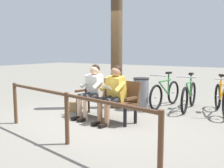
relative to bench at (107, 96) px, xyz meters
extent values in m
plane|color=slate|center=(0.03, 0.20, -0.51)|extent=(40.00, 40.00, 0.00)
cube|color=#51331E|center=(0.01, 0.08, -0.08)|extent=(1.65, 0.71, 0.05)
cube|color=#51331E|center=(-0.02, -0.11, 0.15)|extent=(1.60, 0.42, 0.42)
cube|color=#51331E|center=(-0.73, 0.21, 0.05)|extent=(0.13, 0.40, 0.05)
cube|color=#51331E|center=(0.76, -0.05, 0.05)|extent=(0.13, 0.40, 0.05)
cylinder|color=black|center=(-0.66, 0.37, -0.31)|extent=(0.07, 0.07, 0.40)
cylinder|color=black|center=(0.75, 0.12, -0.31)|extent=(0.07, 0.07, 0.40)
cylinder|color=black|center=(-0.72, 0.04, -0.31)|extent=(0.07, 0.07, 0.40)
cylinder|color=black|center=(0.69, -0.21, -0.31)|extent=(0.07, 0.07, 0.40)
cube|color=gold|center=(-0.31, 0.12, 0.20)|extent=(0.43, 0.37, 0.55)
sphere|color=#A87554|center=(-0.30, 0.14, 0.56)|extent=(0.21, 0.21, 0.21)
sphere|color=black|center=(-0.31, 0.11, 0.59)|extent=(0.20, 0.20, 0.20)
cylinder|color=#262628|center=(-0.37, 0.33, -0.02)|extent=(0.22, 0.42, 0.15)
cylinder|color=#A87554|center=(-0.34, 0.53, -0.28)|extent=(0.11, 0.11, 0.45)
cube|color=black|center=(-0.32, 0.63, -0.47)|extent=(0.13, 0.23, 0.07)
cylinder|color=gold|center=(-0.48, 0.27, 0.27)|extent=(0.14, 0.32, 0.23)
cylinder|color=#262628|center=(-0.17, 0.30, -0.02)|extent=(0.22, 0.42, 0.15)
cylinder|color=#A87554|center=(-0.14, 0.49, -0.28)|extent=(0.11, 0.11, 0.45)
cube|color=black|center=(-0.12, 0.59, -0.47)|extent=(0.13, 0.23, 0.07)
cylinder|color=gold|center=(-0.09, 0.20, 0.27)|extent=(0.14, 0.32, 0.23)
cube|color=silver|center=(-0.26, 0.41, 0.26)|extent=(0.22, 0.15, 0.09)
cube|color=white|center=(0.32, 0.00, 0.20)|extent=(0.43, 0.37, 0.55)
sphere|color=#D8A884|center=(0.33, 0.02, 0.56)|extent=(0.21, 0.21, 0.21)
sphere|color=black|center=(0.32, -0.01, 0.59)|extent=(0.20, 0.20, 0.20)
cylinder|color=#262628|center=(0.26, 0.22, -0.02)|extent=(0.22, 0.42, 0.15)
cylinder|color=#D8A884|center=(0.29, 0.42, -0.28)|extent=(0.11, 0.11, 0.45)
cube|color=black|center=(0.31, 0.51, -0.47)|extent=(0.13, 0.23, 0.07)
cylinder|color=white|center=(0.15, 0.16, 0.27)|extent=(0.14, 0.32, 0.23)
cylinder|color=#262628|center=(0.46, 0.18, -0.02)|extent=(0.22, 0.42, 0.15)
cylinder|color=#D8A884|center=(0.49, 0.38, -0.28)|extent=(0.11, 0.11, 0.45)
cube|color=black|center=(0.51, 0.48, -0.47)|extent=(0.13, 0.23, 0.07)
cylinder|color=white|center=(0.54, 0.09, 0.27)|extent=(0.14, 0.32, 0.23)
cube|color=olive|center=(1.01, -0.10, -0.39)|extent=(0.32, 0.18, 0.24)
cylinder|color=#4C3823|center=(0.41, -1.08, 1.21)|extent=(0.30, 0.30, 3.43)
cylinder|color=slate|center=(-0.25, -1.20, -0.11)|extent=(0.39, 0.39, 0.79)
cylinder|color=black|center=(-0.25, -1.20, 0.30)|extent=(0.41, 0.41, 0.03)
torus|color=black|center=(-1.91, -2.29, -0.18)|extent=(0.28, 0.64, 0.66)
cylinder|color=silver|center=(-1.91, -2.29, -0.18)|extent=(0.07, 0.07, 0.06)
cylinder|color=orange|center=(-2.08, -1.81, 0.20)|extent=(0.25, 0.61, 0.04)
cylinder|color=orange|center=(-2.11, -1.74, 0.00)|extent=(0.24, 0.57, 0.43)
cylinder|color=orange|center=(-2.02, -1.99, 0.12)|extent=(0.04, 0.04, 0.55)
cube|color=black|center=(-2.02, -1.99, 0.40)|extent=(0.16, 0.24, 0.05)
torus|color=black|center=(-1.34, -1.32, -0.18)|extent=(0.11, 0.66, 0.66)
cylinder|color=silver|center=(-1.34, -1.32, -0.18)|extent=(0.05, 0.06, 0.06)
torus|color=black|center=(-1.25, -2.34, -0.18)|extent=(0.11, 0.66, 0.66)
cylinder|color=silver|center=(-1.25, -2.34, -0.18)|extent=(0.05, 0.06, 0.06)
cylinder|color=#337238|center=(-1.30, -1.83, 0.20)|extent=(0.09, 0.63, 0.04)
cylinder|color=#337238|center=(-1.30, -1.75, 0.00)|extent=(0.09, 0.60, 0.43)
cylinder|color=#337238|center=(-1.28, -2.01, 0.12)|extent=(0.04, 0.04, 0.55)
cube|color=black|center=(-1.28, -2.01, 0.40)|extent=(0.11, 0.23, 0.05)
cylinder|color=#B2B2B7|center=(-1.33, -1.42, 0.37)|extent=(0.48, 0.07, 0.03)
torus|color=black|center=(-0.61, -1.32, -0.18)|extent=(0.13, 0.66, 0.66)
cylinder|color=silver|center=(-0.61, -1.32, -0.18)|extent=(0.06, 0.06, 0.06)
torus|color=black|center=(-0.71, -2.33, -0.18)|extent=(0.13, 0.66, 0.66)
cylinder|color=silver|center=(-0.71, -2.33, -0.18)|extent=(0.06, 0.06, 0.06)
cylinder|color=#337238|center=(-0.66, -1.82, 0.20)|extent=(0.10, 0.63, 0.04)
cylinder|color=#337238|center=(-0.65, -1.74, 0.00)|extent=(0.10, 0.60, 0.43)
cylinder|color=#337238|center=(-0.68, -2.01, 0.12)|extent=(0.04, 0.04, 0.55)
cube|color=black|center=(-0.68, -2.01, 0.40)|extent=(0.11, 0.23, 0.05)
cylinder|color=#B2B2B7|center=(-0.62, -1.42, 0.37)|extent=(0.48, 0.08, 0.03)
cylinder|color=#51331E|center=(-2.08, 2.07, -0.08)|extent=(0.07, 0.07, 0.85)
cylinder|color=#51331E|center=(-0.35, 1.71, -0.08)|extent=(0.07, 0.07, 0.85)
cylinder|color=#51331E|center=(1.39, 1.36, -0.08)|extent=(0.07, 0.07, 0.85)
cylinder|color=#51331E|center=(-0.35, 1.71, 0.30)|extent=(3.48, 0.76, 0.06)
camera|label=1|loc=(-3.14, 4.80, 1.00)|focal=42.00mm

